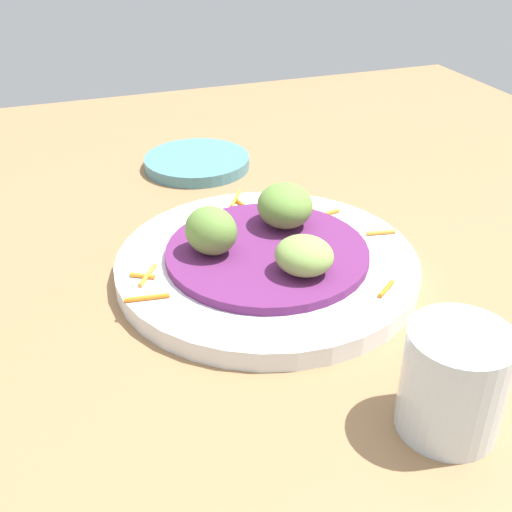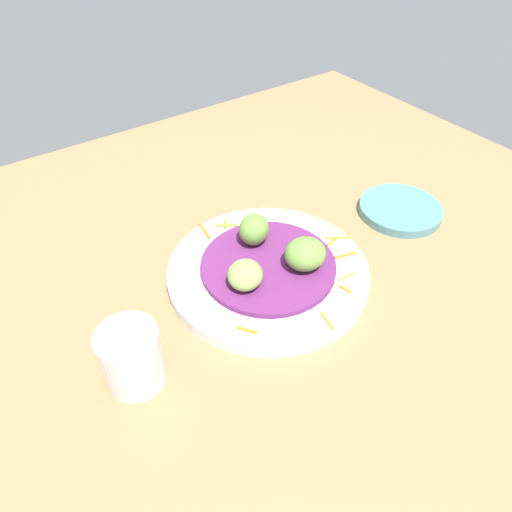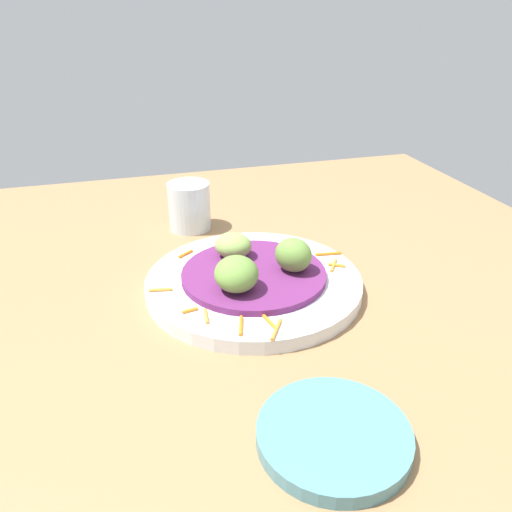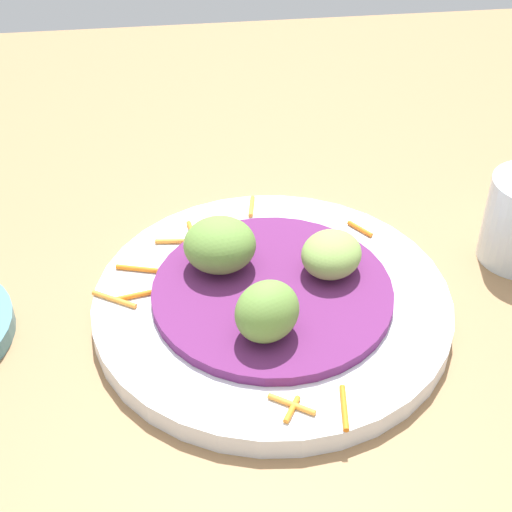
% 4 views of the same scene
% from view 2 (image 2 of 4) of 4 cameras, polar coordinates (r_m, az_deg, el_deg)
% --- Properties ---
extents(table_surface, '(1.10, 1.10, 0.02)m').
position_cam_2_polar(table_surface, '(0.66, 6.28, -3.13)').
color(table_surface, '#936D47').
rests_on(table_surface, ground).
extents(main_plate, '(0.27, 0.27, 0.02)m').
position_cam_2_polar(main_plate, '(0.64, 1.47, -1.99)').
color(main_plate, silver).
rests_on(main_plate, table_surface).
extents(cabbage_bed, '(0.18, 0.18, 0.01)m').
position_cam_2_polar(cabbage_bed, '(0.63, 1.49, -1.14)').
color(cabbage_bed, '#60235B').
rests_on(cabbage_bed, main_plate).
extents(carrot_garnish, '(0.27, 0.23, 0.00)m').
position_cam_2_polar(carrot_garnish, '(0.65, 4.32, -0.07)').
color(carrot_garnish, orange).
rests_on(carrot_garnish, main_plate).
extents(guac_scoop_left, '(0.07, 0.07, 0.03)m').
position_cam_2_polar(guac_scoop_left, '(0.59, -1.33, -2.32)').
color(guac_scoop_left, '#84A851').
rests_on(guac_scoop_left, cabbage_bed).
extents(guac_scoop_center, '(0.06, 0.06, 0.04)m').
position_cam_2_polar(guac_scoop_center, '(0.61, 6.16, 0.16)').
color(guac_scoop_center, olive).
rests_on(guac_scoop_center, cabbage_bed).
extents(guac_scoop_right, '(0.06, 0.06, 0.04)m').
position_cam_2_polar(guac_scoop_right, '(0.65, -0.25, 3.30)').
color(guac_scoop_right, olive).
rests_on(guac_scoop_right, cabbage_bed).
extents(side_plate_small, '(0.13, 0.13, 0.01)m').
position_cam_2_polar(side_plate_small, '(0.79, 17.21, 5.44)').
color(side_plate_small, teal).
rests_on(side_plate_small, table_surface).
extents(water_glass, '(0.07, 0.07, 0.08)m').
position_cam_2_polar(water_glass, '(0.53, -14.95, -11.87)').
color(water_glass, silver).
rests_on(water_glass, table_surface).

